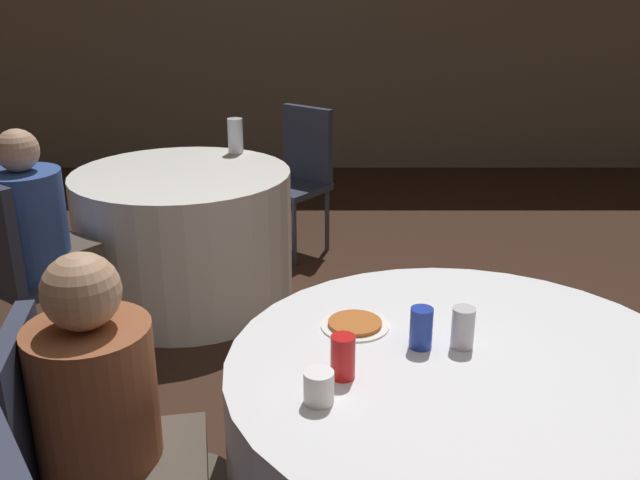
{
  "coord_description": "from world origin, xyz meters",
  "views": [
    {
      "loc": [
        -0.45,
        -1.76,
        1.76
      ],
      "look_at": [
        -0.44,
        0.65,
        0.84
      ],
      "focal_mm": 40.0,
      "sensor_mm": 36.0,
      "label": 1
    }
  ],
  "objects": [
    {
      "name": "wall_back",
      "position": [
        0.0,
        4.86,
        1.4
      ],
      "size": [
        16.0,
        0.06,
        2.8
      ],
      "color": "#7A6B5B",
      "rests_on": "ground_plane"
    },
    {
      "name": "person_blue_shirt",
      "position": [
        -1.7,
        1.28,
        0.57
      ],
      "size": [
        0.45,
        0.48,
        1.13
      ],
      "rotation": [
        0.0,
        0.0,
        -0.64
      ],
      "color": "#4C4238",
      "rests_on": "ground_plane"
    },
    {
      "name": "chair_far_southwest",
      "position": [
        -1.8,
        1.14,
        0.56
      ],
      "size": [
        0.56,
        0.56,
        0.94
      ],
      "rotation": [
        0.0,
        0.0,
        -0.64
      ],
      "color": "#2D3347",
      "rests_on": "ground_plane"
    },
    {
      "name": "soda_can_red",
      "position": [
        -0.39,
        -0.12,
        0.81
      ],
      "size": [
        0.07,
        0.07,
        0.12
      ],
      "color": "red",
      "rests_on": "table_near"
    },
    {
      "name": "chair_far_northeast",
      "position": [
        -0.58,
        2.74,
        0.56
      ],
      "size": [
        0.56,
        0.56,
        0.94
      ],
      "rotation": [
        0.0,
        0.0,
        -3.8
      ],
      "color": "#2D3347",
      "rests_on": "ground_plane"
    },
    {
      "name": "person_floral_shirt",
      "position": [
        -0.94,
        -0.2,
        0.57
      ],
      "size": [
        0.49,
        0.35,
        1.14
      ],
      "rotation": [
        0.0,
        0.0,
        -1.4
      ],
      "color": "#4C4238",
      "rests_on": "ground_plane"
    },
    {
      "name": "soda_can_silver",
      "position": [
        -0.04,
        0.05,
        0.81
      ],
      "size": [
        0.07,
        0.07,
        0.12
      ],
      "color": "silver",
      "rests_on": "table_near"
    },
    {
      "name": "pizza_plate_near",
      "position": [
        -0.34,
        0.17,
        0.75
      ],
      "size": [
        0.21,
        0.21,
        0.02
      ],
      "color": "white",
      "rests_on": "table_near"
    },
    {
      "name": "table_near",
      "position": [
        -0.03,
        -0.05,
        0.37
      ],
      "size": [
        1.35,
        1.35,
        0.74
      ],
      "color": "silver",
      "rests_on": "ground_plane"
    },
    {
      "name": "bottle_far",
      "position": [
        -0.94,
        2.38,
        0.85
      ],
      "size": [
        0.09,
        0.09,
        0.21
      ],
      "color": "silver",
      "rests_on": "table_far"
    },
    {
      "name": "chair_near_west",
      "position": [
        -1.11,
        -0.23,
        0.56
      ],
      "size": [
        0.46,
        0.46,
        0.94
      ],
      "rotation": [
        0.0,
        0.0,
        -1.4
      ],
      "color": "#2D3347",
      "rests_on": "ground_plane"
    },
    {
      "name": "cup_near",
      "position": [
        -0.45,
        -0.23,
        0.79
      ],
      "size": [
        0.08,
        0.08,
        0.09
      ],
      "color": "white",
      "rests_on": "table_near"
    },
    {
      "name": "soda_can_blue",
      "position": [
        -0.16,
        0.05,
        0.81
      ],
      "size": [
        0.07,
        0.07,
        0.12
      ],
      "color": "#1E38A5",
      "rests_on": "table_near"
    },
    {
      "name": "table_far",
      "position": [
        -1.2,
        1.95,
        0.37
      ],
      "size": [
        1.18,
        1.18,
        0.74
      ],
      "color": "white",
      "rests_on": "ground_plane"
    }
  ]
}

